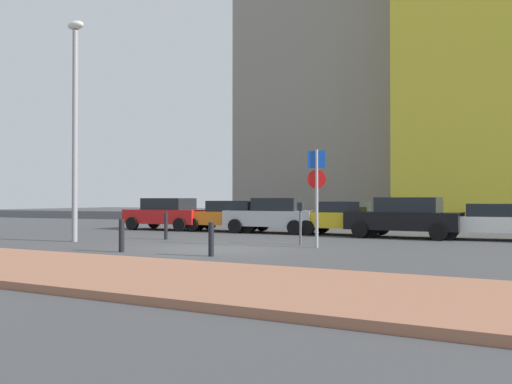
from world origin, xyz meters
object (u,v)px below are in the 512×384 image
Objects in this scene: parked_car_yellow at (345,218)px; parked_car_black at (405,217)px; parking_sign_post at (317,186)px; traffic_bollard_near at (122,236)px; traffic_bollard_mid at (166,226)px; parking_meter at (300,217)px; street_lamp at (75,113)px; parked_car_red at (167,213)px; traffic_bollard_far at (211,239)px; parked_car_orange at (229,215)px; parked_car_white at (490,221)px; parked_car_silver at (274,215)px.

parked_car_black is (2.60, -0.53, 0.09)m from parked_car_yellow.
parking_sign_post reaches higher than traffic_bollard_near.
parked_car_yellow is 4.23× the size of traffic_bollard_near.
traffic_bollard_mid is (-1.72, 4.37, 0.04)m from traffic_bollard_near.
parking_sign_post reaches higher than parking_meter.
parking_meter is at bearing 18.07° from street_lamp.
street_lamp reaches higher than parked_car_black.
traffic_bollard_near is (5.48, -9.44, -0.35)m from parked_car_red.
traffic_bollard_near is 2.90m from traffic_bollard_far.
traffic_bollard_far is at bearing -93.80° from parked_car_yellow.
traffic_bollard_far is at bearing -41.84° from traffic_bollard_mid.
parked_car_red is 6.33m from traffic_bollard_mid.
parked_car_orange is 1.05× the size of parked_car_white.
parked_car_red reaches higher than traffic_bollard_mid.
parked_car_silver is at bearing -179.60° from parked_car_white.
street_lamp is 8.25m from traffic_bollard_far.
parked_car_black is 1.43× the size of parking_sign_post.
parked_car_black is (5.85, -0.31, 0.02)m from parked_car_silver.
parking_meter is (0.15, -5.30, 0.17)m from parked_car_yellow.
street_lamp is at bearing -144.35° from parked_car_black.
parking_sign_post is 3.39× the size of traffic_bollard_far.
parked_car_yellow is (3.25, 0.22, -0.06)m from parked_car_silver.
parked_car_white is (11.31, -0.09, -0.05)m from parked_car_orange.
parked_car_black is at bearing -3.20° from parked_car_orange.
traffic_bollard_far is (5.00, -9.55, -0.31)m from parked_car_orange.
parked_car_red reaches higher than parked_car_yellow.
parked_car_silver is at bearing 69.20° from traffic_bollard_mid.
parked_car_silver is 7.23m from parking_sign_post.
parked_car_yellow is at bearing 99.36° from parking_sign_post.
parking_meter is (9.17, -4.88, 0.10)m from parked_car_red.
parked_car_orange is 4.55× the size of traffic_bollard_near.
parking_meter is at bearing -56.19° from parked_car_silver.
parking_sign_post is (10.00, -5.56, 1.13)m from parked_car_red.
street_lamp is (-13.21, -7.65, 3.89)m from parked_car_white.
parking_sign_post is 6.42m from traffic_bollard_mid.
parked_car_yellow is at bearing 178.35° from parked_car_white.
parking_sign_post reaches higher than parked_car_orange.
traffic_bollard_mid is at bearing 175.57° from parking_sign_post.
parked_car_orange reaches higher than traffic_bollard_mid.
traffic_bollard_far is at bearing -123.71° from parked_car_white.
parked_car_white is 1.33× the size of parking_sign_post.
parked_car_yellow is 2.66m from parked_car_black.
parked_car_white is at bearing 6.90° from parked_car_black.
traffic_bollard_near is (-3.68, -4.56, -0.44)m from parking_meter.
parked_car_black is at bearing -0.58° from parked_car_red.
parked_car_red is at bearing 150.94° from parking_sign_post.
parked_car_orange is at bearing 94.14° from traffic_bollard_mid.
traffic_bollard_near is (4.01, -2.05, -4.14)m from street_lamp.
parked_car_silver is 5.64m from traffic_bollard_mid.
street_lamp is (-7.54, -7.81, 3.87)m from parked_car_yellow.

